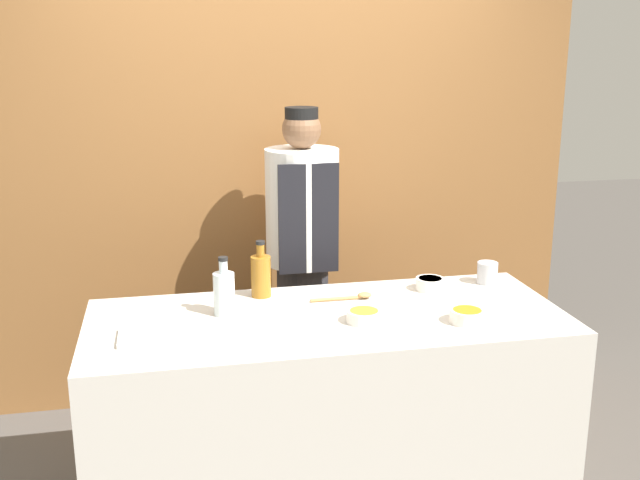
# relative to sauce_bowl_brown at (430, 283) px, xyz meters

# --- Properties ---
(cabinet_wall) EXTENTS (3.31, 0.18, 2.40)m
(cabinet_wall) POSITION_rel_sauce_bowl_brown_xyz_m (-0.52, 1.05, 0.27)
(cabinet_wall) COLOR brown
(cabinet_wall) RESTS_ON ground_plane
(counter) EXTENTS (1.96, 0.81, 0.90)m
(counter) POSITION_rel_sauce_bowl_brown_xyz_m (-0.52, -0.23, -0.48)
(counter) COLOR beige
(counter) RESTS_ON ground_plane
(sauce_bowl_brown) EXTENTS (0.13, 0.13, 0.06)m
(sauce_bowl_brown) POSITION_rel_sauce_bowl_brown_xyz_m (0.00, 0.00, 0.00)
(sauce_bowl_brown) COLOR white
(sauce_bowl_brown) RESTS_ON counter
(sauce_bowl_orange) EXTENTS (0.14, 0.14, 0.05)m
(sauce_bowl_orange) POSITION_rel_sauce_bowl_brown_xyz_m (0.01, -0.42, -0.00)
(sauce_bowl_orange) COLOR white
(sauce_bowl_orange) RESTS_ON counter
(sauce_bowl_yellow) EXTENTS (0.14, 0.14, 0.05)m
(sauce_bowl_yellow) POSITION_rel_sauce_bowl_brown_xyz_m (-0.40, -0.33, -0.00)
(sauce_bowl_yellow) COLOR white
(sauce_bowl_yellow) RESTS_ON counter
(cutting_board) EXTENTS (0.34, 0.18, 0.02)m
(cutting_board) POSITION_rel_sauce_bowl_brown_xyz_m (-1.18, -0.32, -0.02)
(cutting_board) COLOR white
(cutting_board) RESTS_ON counter
(bottle_amber) EXTENTS (0.09, 0.09, 0.25)m
(bottle_amber) POSITION_rel_sauce_bowl_brown_xyz_m (-0.76, 0.07, 0.07)
(bottle_amber) COLOR #9E661E
(bottle_amber) RESTS_ON counter
(bottle_clear) EXTENTS (0.09, 0.09, 0.25)m
(bottle_clear) POSITION_rel_sauce_bowl_brown_xyz_m (-0.94, -0.13, 0.07)
(bottle_clear) COLOR silver
(bottle_clear) RESTS_ON counter
(cup_steel) EXTENTS (0.09, 0.09, 0.10)m
(cup_steel) POSITION_rel_sauce_bowl_brown_xyz_m (0.29, 0.04, 0.02)
(cup_steel) COLOR #B7B7BC
(cup_steel) RESTS_ON counter
(wooden_spoon) EXTENTS (0.27, 0.05, 0.03)m
(wooden_spoon) POSITION_rel_sauce_bowl_brown_xyz_m (-0.38, -0.06, -0.02)
(wooden_spoon) COLOR #B2844C
(wooden_spoon) RESTS_ON counter
(chef_center) EXTENTS (0.37, 0.37, 1.68)m
(chef_center) POSITION_rel_sauce_bowl_brown_xyz_m (-0.48, 0.59, -0.03)
(chef_center) COLOR #28282D
(chef_center) RESTS_ON ground_plane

